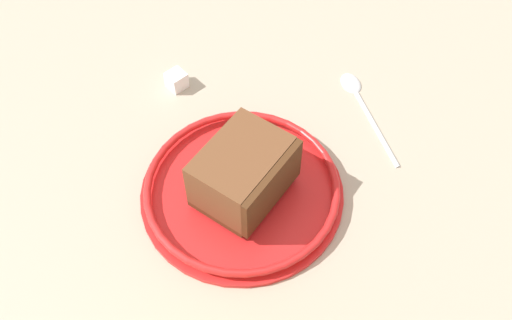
{
  "coord_description": "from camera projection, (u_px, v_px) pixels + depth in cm",
  "views": [
    {
      "loc": [
        26.07,
        -5.98,
        45.35
      ],
      "look_at": [
        -3.88,
        1.65,
        3.0
      ],
      "focal_mm": 41.19,
      "sensor_mm": 36.0,
      "label": 1
    }
  ],
  "objects": [
    {
      "name": "small_plate",
      "position": [
        242.0,
        190.0,
        0.53
      ],
      "size": [
        18.53,
        18.53,
        1.62
      ],
      "color": "red",
      "rests_on": "ground_plane"
    },
    {
      "name": "teaspoon",
      "position": [
        360.0,
        96.0,
        0.61
      ],
      "size": [
        12.99,
        2.17,
        0.8
      ],
      "color": "silver",
      "rests_on": "ground_plane"
    },
    {
      "name": "ground_plane",
      "position": [
        249.0,
        224.0,
        0.53
      ],
      "size": [
        134.07,
        134.07,
        2.44
      ],
      "primitive_type": "cube",
      "color": "tan"
    },
    {
      "name": "cake_slice",
      "position": [
        244.0,
        173.0,
        0.51
      ],
      "size": [
        10.3,
        10.48,
        5.41
      ],
      "color": "#472814",
      "rests_on": "small_plate"
    },
    {
      "name": "sugar_cube",
      "position": [
        177.0,
        80.0,
        0.61
      ],
      "size": [
        2.49,
        2.49,
        1.84
      ],
      "primitive_type": "cube",
      "rotation": [
        0.0,
        0.0,
        0.49
      ],
      "color": "white",
      "rests_on": "ground_plane"
    }
  ]
}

